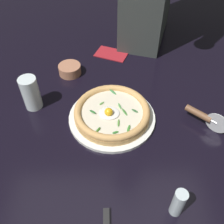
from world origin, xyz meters
TOP-DOWN VIEW (x-y plane):
  - ground_plane at (0.00, 0.00)m, footprint 2.40×2.40m
  - pizza_plate at (0.05, 0.03)m, footprint 0.30×0.30m
  - pizza at (0.05, 0.03)m, footprint 0.26×0.26m
  - side_bowl at (-0.12, 0.29)m, footprint 0.09×0.09m
  - pizza_cutter at (0.35, 0.00)m, footprint 0.12×0.11m
  - drinking_glass at (-0.23, 0.10)m, footprint 0.06×0.06m
  - folded_napkin at (0.05, 0.43)m, footprint 0.16×0.14m
  - pepper_shaker at (0.20, -0.29)m, footprint 0.03×0.03m

SIDE VIEW (x-z plane):
  - ground_plane at x=0.00m, z-range -0.03..0.00m
  - folded_napkin at x=0.05m, z-range 0.00..0.01m
  - pizza_plate at x=0.05m, z-range 0.00..0.01m
  - side_bowl at x=-0.12m, z-range 0.00..0.04m
  - pizza at x=0.05m, z-range 0.00..0.06m
  - pizza_cutter at x=0.35m, z-range 0.00..0.08m
  - pepper_shaker at x=0.20m, z-range 0.00..0.09m
  - drinking_glass at x=-0.23m, z-range -0.01..0.11m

